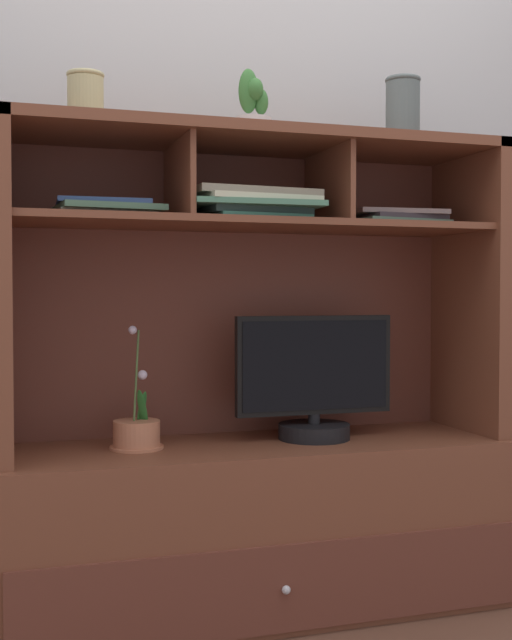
# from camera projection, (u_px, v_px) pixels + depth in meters

# --- Properties ---
(floor_plane) EXTENTS (6.00, 6.00, 0.02)m
(floor_plane) POSITION_uv_depth(u_px,v_px,m) (256.00, 608.00, 2.43)
(floor_plane) COLOR brown
(floor_plane) RESTS_ON ground
(back_wall) EXTENTS (6.00, 0.02, 2.80)m
(back_wall) POSITION_uv_depth(u_px,v_px,m) (230.00, 150.00, 2.65)
(back_wall) COLOR #B3B4B5
(back_wall) RESTS_ON ground
(media_console) EXTENTS (1.51, 0.52, 1.40)m
(media_console) POSITION_uv_depth(u_px,v_px,m) (255.00, 465.00, 2.43)
(media_console) COLOR brown
(media_console) RESTS_ON ground
(tv_monitor) EXTENTS (0.49, 0.22, 0.37)m
(tv_monitor) POSITION_uv_depth(u_px,v_px,m) (314.00, 385.00, 2.46)
(tv_monitor) COLOR black
(tv_monitor) RESTS_ON media_console
(potted_orchid) EXTENTS (0.15, 0.15, 0.35)m
(potted_orchid) POSITION_uv_depth(u_px,v_px,m) (137.00, 433.00, 2.31)
(potted_orchid) COLOR #BC7251
(potted_orchid) RESTS_ON media_console
(magazine_stack_left) EXTENTS (0.38, 0.30, 0.08)m
(magazine_stack_left) POSITION_uv_depth(u_px,v_px,m) (252.00, 204.00, 2.33)
(magazine_stack_left) COLOR #3E7F69
(magazine_stack_left) RESTS_ON media_console
(magazine_stack_centre) EXTENTS (0.32, 0.29, 0.05)m
(magazine_stack_centre) POSITION_uv_depth(u_px,v_px,m) (392.00, 219.00, 2.55)
(magazine_stack_centre) COLOR #4F715C
(magazine_stack_centre) RESTS_ON media_console
(magazine_stack_right) EXTENTS (0.31, 0.30, 0.04)m
(magazine_stack_right) POSITION_uv_depth(u_px,v_px,m) (104.00, 210.00, 2.28)
(magazine_stack_right) COLOR slate
(magazine_stack_right) RESTS_ON media_console
(potted_succulent) EXTENTS (0.13, 0.13, 0.20)m
(potted_succulent) POSITION_uv_depth(u_px,v_px,m) (253.00, 110.00, 2.41)
(potted_succulent) COLOR silver
(potted_succulent) RESTS_ON media_console
(ceramic_vase) EXTENTS (0.10, 0.10, 0.15)m
(ceramic_vase) POSITION_uv_depth(u_px,v_px,m) (86.00, 99.00, 2.26)
(ceramic_vase) COLOR tan
(ceramic_vase) RESTS_ON media_console
(accent_vase) EXTENTS (0.11, 0.11, 0.21)m
(accent_vase) POSITION_uv_depth(u_px,v_px,m) (403.00, 111.00, 2.55)
(accent_vase) COLOR #515D5C
(accent_vase) RESTS_ON media_console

